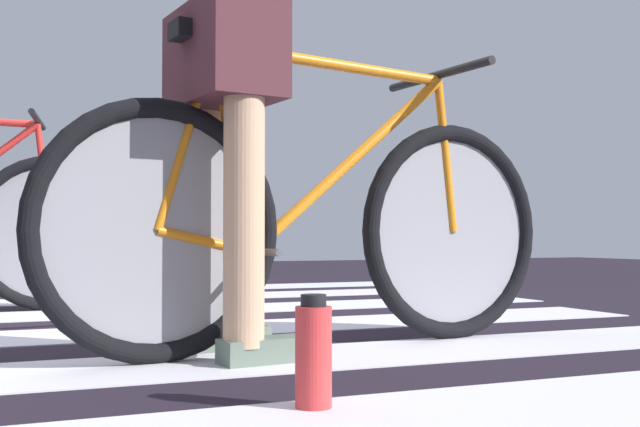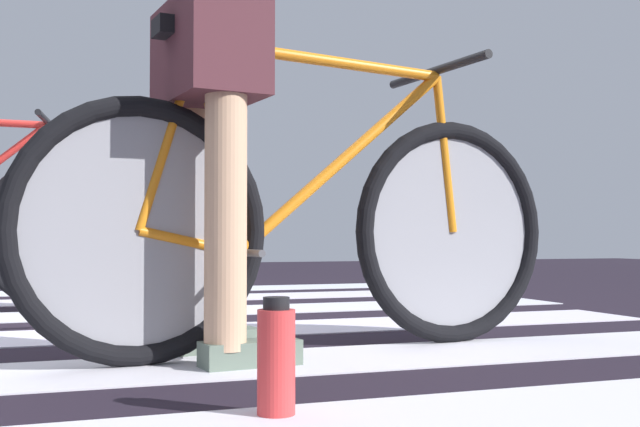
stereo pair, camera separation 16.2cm
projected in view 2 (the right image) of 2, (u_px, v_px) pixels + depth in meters
ground at (9, 324)px, 3.13m from camera, size 18.00×14.00×0.02m
crosswalk_markings at (10, 327)px, 2.95m from camera, size 5.45×4.22×0.00m
bicycle_1_of_2 at (310, 222)px, 2.29m from camera, size 1.73×0.52×0.93m
cyclist_1_of_2 at (210, 129)px, 2.15m from camera, size 0.36×0.44×0.99m
water_bottle at (276, 360)px, 1.48m from camera, size 0.07×0.07×0.23m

